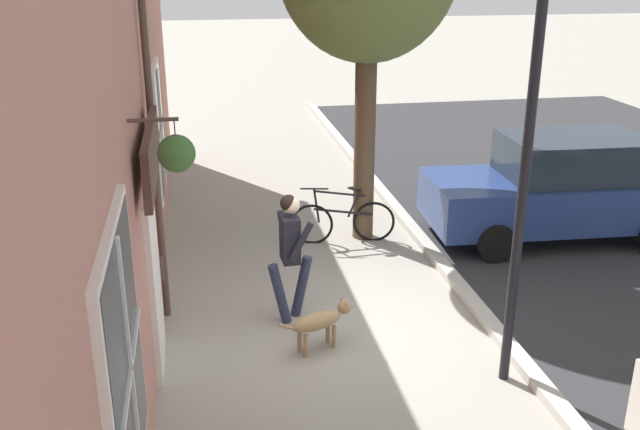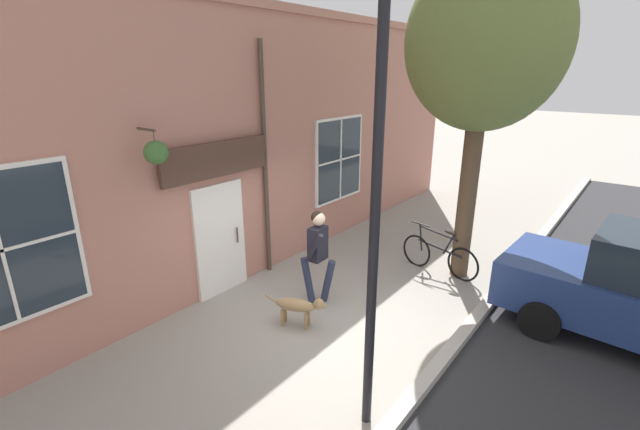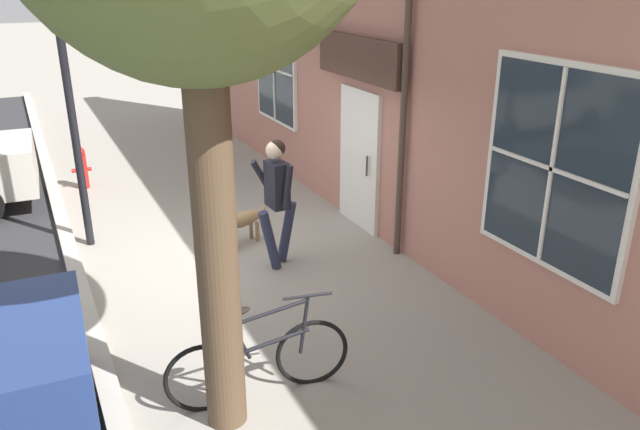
{
  "view_description": "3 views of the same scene",
  "coord_description": "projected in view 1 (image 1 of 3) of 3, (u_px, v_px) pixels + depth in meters",
  "views": [
    {
      "loc": [
        -1.6,
        -7.83,
        4.58
      ],
      "look_at": [
        -0.18,
        0.1,
        1.59
      ],
      "focal_mm": 40.0,
      "sensor_mm": 36.0,
      "label": 1
    },
    {
      "loc": [
        3.79,
        -4.88,
        4.0
      ],
      "look_at": [
        -1.33,
        1.62,
        1.19
      ],
      "focal_mm": 24.0,
      "sensor_mm": 36.0,
      "label": 2
    },
    {
      "loc": [
        2.34,
        7.55,
        3.72
      ],
      "look_at": [
        -0.76,
        1.24,
        0.93
      ],
      "focal_mm": 35.0,
      "sensor_mm": 36.0,
      "label": 3
    }
  ],
  "objects": [
    {
      "name": "storefront_facade",
      "position": [
        128.0,
        144.0,
        7.78
      ],
      "size": [
        0.95,
        18.0,
        5.2
      ],
      "color": "#B27566",
      "rests_on": "ground_plane"
    },
    {
      "name": "pedestrian_walking",
      "position": [
        290.0,
        245.0,
        9.1
      ],
      "size": [
        0.62,
        0.55,
        1.73
      ],
      "color": "#282D47",
      "rests_on": "ground_plane"
    },
    {
      "name": "street_lamp",
      "position": [
        532.0,
        99.0,
        7.03
      ],
      "size": [
        0.32,
        0.32,
        4.92
      ],
      "color": "black",
      "rests_on": "ground_plane"
    },
    {
      "name": "leaning_bicycle",
      "position": [
        343.0,
        220.0,
        11.83
      ],
      "size": [
        1.74,
        0.25,
        1.0
      ],
      "color": "black",
      "rests_on": "ground_plane"
    },
    {
      "name": "parked_car_mid_block",
      "position": [
        561.0,
        187.0,
        11.87
      ],
      "size": [
        4.37,
        2.09,
        1.75
      ],
      "color": "navy",
      "rests_on": "ground_plane"
    },
    {
      "name": "dog_on_leash",
      "position": [
        321.0,
        321.0,
        8.62
      ],
      "size": [
        1.03,
        0.49,
        0.59
      ],
      "color": "#997A51",
      "rests_on": "ground_plane"
    },
    {
      "name": "ground_plane",
      "position": [
        336.0,
        334.0,
        9.08
      ],
      "size": [
        90.0,
        90.0,
        0.0
      ],
      "primitive_type": "plane",
      "color": "gray"
    }
  ]
}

